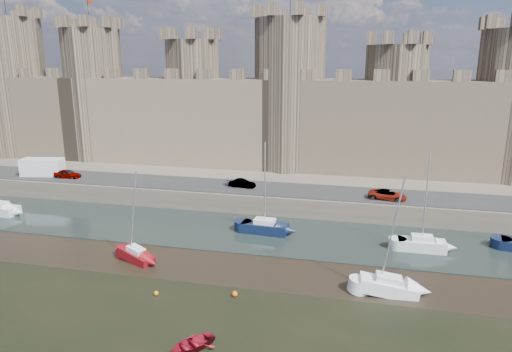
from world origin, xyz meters
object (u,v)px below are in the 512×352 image
object	(u,v)px
sailboat_4	(136,255)
sailboat_5	(388,286)
car_0	(67,174)
car_2	(240,183)
car_3	(388,195)
van	(43,167)
sailboat_1	(265,227)
sailboat_2	(422,244)
car_1	(242,184)

from	to	relation	value
sailboat_4	sailboat_5	size ratio (longest dim) A/B	0.88
car_0	car_2	size ratio (longest dim) A/B	1.07
car_3	van	xyz separation A→B (m)	(-49.74, 0.98, 0.67)
car_3	van	distance (m)	49.76
car_0	van	bearing A→B (deg)	84.06
car_2	car_3	distance (m)	19.56
sailboat_1	sailboat_5	distance (m)	17.34
car_3	sailboat_5	bearing A→B (deg)	-173.10
car_2	van	world-z (taller)	van
sailboat_2	sailboat_5	bearing A→B (deg)	-111.24
car_1	sailboat_5	xyz separation A→B (m)	(18.30, -20.92, -2.34)
car_1	sailboat_2	bearing A→B (deg)	-109.14
car_1	sailboat_4	size ratio (longest dim) A/B	0.39
car_2	sailboat_5	world-z (taller)	sailboat_5
car_1	sailboat_5	world-z (taller)	sailboat_5
sailboat_5	car_2	bearing A→B (deg)	128.21
car_3	sailboat_2	distance (m)	10.27
car_2	car_1	bearing A→B (deg)	-146.78
car_0	car_2	distance (m)	25.85
car_2	sailboat_1	world-z (taller)	sailboat_1
van	sailboat_4	bearing A→B (deg)	-48.38
car_3	sailboat_1	distance (m)	16.29
car_0	car_2	bearing A→B (deg)	-86.73
van	sailboat_1	distance (m)	37.22
car_1	sailboat_2	size ratio (longest dim) A/B	0.35
car_0	car_3	distance (m)	45.28
sailboat_4	sailboat_5	distance (m)	24.00
car_1	sailboat_1	xyz separation A→B (m)	(5.16, -9.60, -2.27)
car_3	sailboat_5	world-z (taller)	sailboat_5
car_3	sailboat_2	world-z (taller)	sailboat_2
sailboat_2	sailboat_4	xyz separation A→B (m)	(-27.80, -8.98, -0.13)
car_0	sailboat_1	distance (m)	32.74
car_0	car_3	size ratio (longest dim) A/B	0.85
car_0	sailboat_2	bearing A→B (deg)	-101.47
car_2	sailboat_1	bearing A→B (deg)	-157.04
sailboat_2	car_3	bearing A→B (deg)	107.71
car_0	sailboat_4	size ratio (longest dim) A/B	0.42
car_0	car_2	world-z (taller)	car_0
sailboat_2	sailboat_5	xyz separation A→B (m)	(-3.83, -10.12, -0.07)
car_0	car_3	bearing A→B (deg)	-90.43
van	sailboat_4	size ratio (longest dim) A/B	0.65
sailboat_1	car_0	bearing A→B (deg)	168.87
sailboat_5	sailboat_4	bearing A→B (deg)	174.37
car_0	sailboat_5	distance (m)	48.98
car_1	sailboat_1	world-z (taller)	sailboat_1
sailboat_1	sailboat_5	bearing A→B (deg)	-36.26
car_2	van	bearing A→B (deg)	85.69
car_1	sailboat_2	world-z (taller)	sailboat_2
car_2	car_0	bearing A→B (deg)	87.05
car_1	car_2	size ratio (longest dim) A/B	0.98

